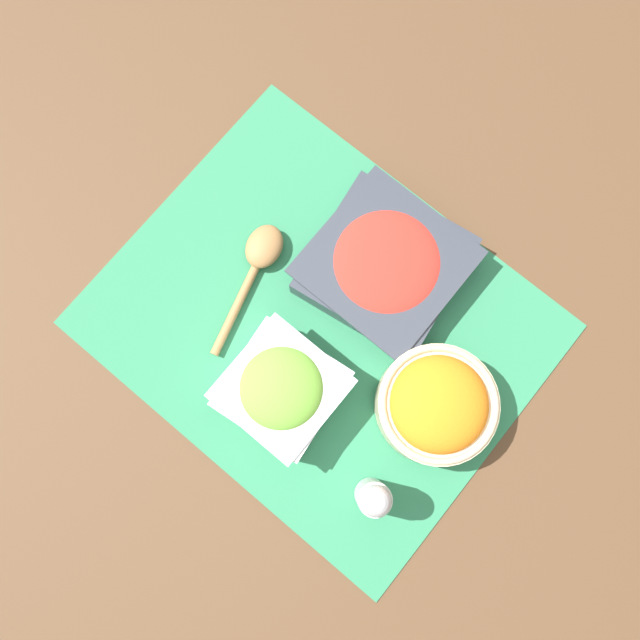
% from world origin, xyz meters
% --- Properties ---
extents(ground_plane, '(3.00, 3.00, 0.00)m').
position_xyz_m(ground_plane, '(0.00, 0.00, 0.00)').
color(ground_plane, '#513823').
extents(placemat, '(0.57, 0.46, 0.00)m').
position_xyz_m(placemat, '(0.00, 0.00, 0.00)').
color(placemat, '#2D7A51').
rests_on(placemat, ground_plane).
extents(tomato_bowl, '(0.21, 0.21, 0.05)m').
position_xyz_m(tomato_bowl, '(-0.02, -0.12, 0.03)').
color(tomato_bowl, '#333842').
rests_on(tomato_bowl, placemat).
extents(lettuce_bowl, '(0.15, 0.15, 0.08)m').
position_xyz_m(lettuce_bowl, '(-0.02, 0.10, 0.05)').
color(lettuce_bowl, white).
rests_on(lettuce_bowl, placemat).
extents(carrot_bowl, '(0.15, 0.15, 0.08)m').
position_xyz_m(carrot_bowl, '(-0.19, -0.01, 0.04)').
color(carrot_bowl, '#C6B28E').
rests_on(carrot_bowl, placemat).
extents(wooden_spoon, '(0.08, 0.20, 0.03)m').
position_xyz_m(wooden_spoon, '(0.12, -0.02, 0.02)').
color(wooden_spoon, '#9E7042').
rests_on(wooden_spoon, placemat).
extents(pepper_shaker, '(0.04, 0.04, 0.10)m').
position_xyz_m(pepper_shaker, '(-0.19, 0.13, 0.06)').
color(pepper_shaker, silver).
rests_on(pepper_shaker, placemat).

